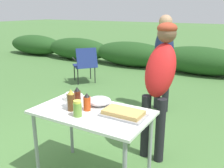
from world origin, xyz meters
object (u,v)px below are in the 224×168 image
food_tray (123,113)px  beer_bottle (71,100)px  mixing_bowl (99,101)px  camp_chair_near_hedge (85,63)px  standing_person_in_gray_fleece (160,76)px  relish_jar (77,109)px  paper_cup_stack (70,100)px  bbq_sauce_bottle (77,97)px  hot_sauce_bottle (87,102)px  folding_table (92,118)px  plate_stack (73,97)px  standing_person_in_olive_jacket (164,55)px

food_tray → beer_bottle: (-0.48, -0.13, 0.07)m
mixing_bowl → camp_chair_near_hedge: camp_chair_near_hedge is taller
mixing_bowl → camp_chair_near_hedge: (-2.07, 2.58, -0.31)m
food_tray → camp_chair_near_hedge: camp_chair_near_hedge is taller
standing_person_in_gray_fleece → food_tray: bearing=-90.0°
relish_jar → camp_chair_near_hedge: bearing=125.2°
paper_cup_stack → bbq_sauce_bottle: (0.03, 0.07, 0.02)m
hot_sauce_bottle → bbq_sauce_bottle: (-0.15, 0.05, 0.01)m
food_tray → mixing_bowl: 0.36m
hot_sauce_bottle → beer_bottle: bearing=-148.8°
food_tray → camp_chair_near_hedge: 3.64m
beer_bottle → standing_person_in_gray_fleece: standing_person_in_gray_fleece is taller
folding_table → plate_stack: bearing=155.0°
food_tray → standing_person_in_gray_fleece: 0.74m
beer_bottle → relish_jar: beer_bottle is taller
folding_table → relish_jar: relish_jar is taller
beer_bottle → camp_chair_near_hedge: bearing=124.1°
food_tray → paper_cup_stack: bearing=-172.8°
paper_cup_stack → standing_person_in_gray_fleece: 1.00m
bbq_sauce_bottle → camp_chair_near_hedge: size_ratio=0.23×
camp_chair_near_hedge → mixing_bowl: bearing=-101.1°
relish_jar → standing_person_in_olive_jacket: standing_person_in_olive_jacket is taller
folding_table → standing_person_in_gray_fleece: standing_person_in_gray_fleece is taller
paper_cup_stack → beer_bottle: bearing=-45.1°
standing_person_in_olive_jacket → camp_chair_near_hedge: (-2.06, 0.67, -0.48)m
food_tray → camp_chair_near_hedge: size_ratio=0.48×
beer_bottle → folding_table: bearing=25.5°
plate_stack → standing_person_in_olive_jacket: (0.32, 1.92, 0.19)m
hot_sauce_bottle → bbq_sauce_bottle: 0.16m
plate_stack → camp_chair_near_hedge: 3.13m
mixing_bowl → standing_person_in_gray_fleece: standing_person_in_gray_fleece is taller
folding_table → mixing_bowl: mixing_bowl is taller
folding_table → camp_chair_near_hedge: (-2.10, 2.76, -0.20)m
paper_cup_stack → beer_bottle: (0.06, -0.06, 0.02)m
hot_sauce_bottle → relish_jar: hot_sauce_bottle is taller
beer_bottle → standing_person_in_olive_jacket: 2.18m
camp_chair_near_hedge → hot_sauce_bottle: bearing=-103.2°
plate_stack → mixing_bowl: bearing=1.3°
plate_stack → paper_cup_stack: size_ratio=1.37×
hot_sauce_bottle → paper_cup_stack: bearing=-174.1°
beer_bottle → standing_person_in_gray_fleece: bearing=56.4°
hot_sauce_bottle → bbq_sauce_bottle: size_ratio=0.88×
mixing_bowl → beer_bottle: bearing=-119.1°
plate_stack → bbq_sauce_bottle: (0.16, -0.13, 0.07)m
plate_stack → paper_cup_stack: bearing=-57.1°
mixing_bowl → camp_chair_near_hedge: size_ratio=0.29×
hot_sauce_bottle → bbq_sauce_bottle: bbq_sauce_bottle is taller
beer_bottle → camp_chair_near_hedge: beer_bottle is taller
standing_person_in_gray_fleece → standing_person_in_olive_jacket: 1.40m
food_tray → plate_stack: (-0.67, 0.12, -0.00)m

